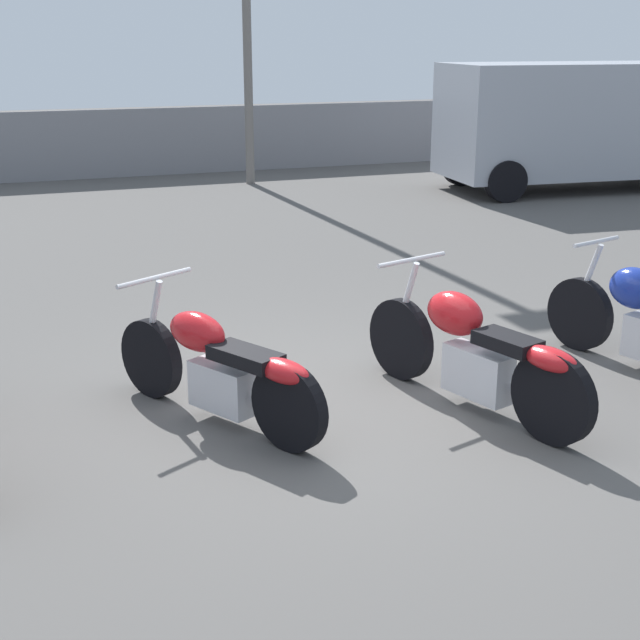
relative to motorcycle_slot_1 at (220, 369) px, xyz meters
The scene contains 5 objects.
ground_plane 0.91m from the motorcycle_slot_1, ahead, with size 60.00×60.00×0.00m, color #514F4C.
fence_back 12.11m from the motorcycle_slot_1, 86.16° to the left, with size 40.00×0.04×1.31m.
motorcycle_slot_1 is the anchor object (origin of this frame).
motorcycle_slot_2 1.88m from the motorcycle_slot_1, 12.56° to the right, with size 0.90×2.13×1.03m.
parked_van 11.69m from the motorcycle_slot_1, 42.01° to the left, with size 5.21×2.43×2.22m.
Camera 1 is at (-2.18, -5.77, 2.68)m, focal length 50.00 mm.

